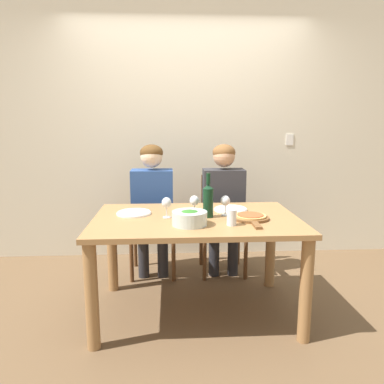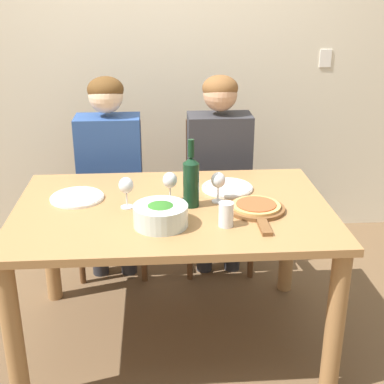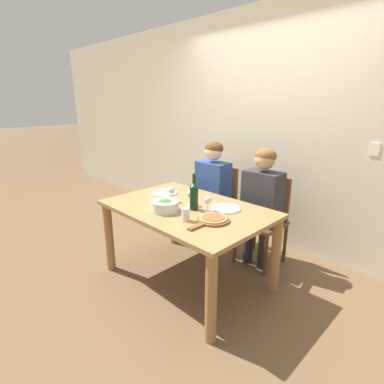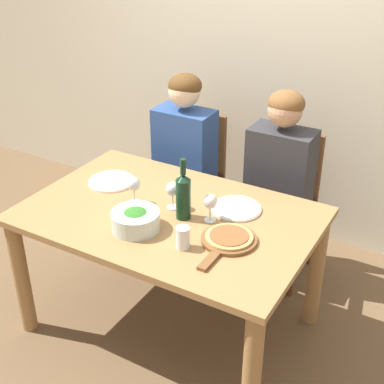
% 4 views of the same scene
% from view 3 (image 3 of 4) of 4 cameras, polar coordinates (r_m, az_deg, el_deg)
% --- Properties ---
extents(ground_plane, '(40.00, 40.00, 0.00)m').
position_cam_3_polar(ground_plane, '(3.06, -0.88, -16.12)').
color(ground_plane, brown).
extents(back_wall, '(10.00, 0.06, 2.70)m').
position_cam_3_polar(back_wall, '(3.64, 14.73, 11.37)').
color(back_wall, beige).
rests_on(back_wall, ground).
extents(dining_table, '(1.49, 0.98, 0.75)m').
position_cam_3_polar(dining_table, '(2.77, -0.94, -5.23)').
color(dining_table, '#9E7042').
rests_on(dining_table, ground).
extents(chair_left, '(0.42, 0.42, 0.92)m').
position_cam_3_polar(chair_left, '(3.62, 4.89, -1.91)').
color(chair_left, brown).
rests_on(chair_left, ground).
extents(chair_right, '(0.42, 0.42, 0.92)m').
position_cam_3_polar(chair_right, '(3.26, 13.81, -4.55)').
color(chair_right, brown).
rests_on(chair_right, ground).
extents(person_woman, '(0.47, 0.51, 1.24)m').
position_cam_3_polar(person_woman, '(3.47, 3.81, 1.48)').
color(person_woman, '#28282D').
rests_on(person_woman, ground).
extents(person_man, '(0.47, 0.51, 1.24)m').
position_cam_3_polar(person_man, '(3.09, 13.05, -0.90)').
color(person_man, '#28282D').
rests_on(person_man, ground).
extents(wine_bottle, '(0.08, 0.08, 0.33)m').
position_cam_3_polar(wine_bottle, '(2.63, 0.42, -0.67)').
color(wine_bottle, black).
rests_on(wine_bottle, dining_table).
extents(broccoli_bowl, '(0.24, 0.24, 0.10)m').
position_cam_3_polar(broccoli_bowl, '(2.62, -5.11, -2.63)').
color(broccoli_bowl, silver).
rests_on(broccoli_bowl, dining_table).
extents(dinner_plate_left, '(0.26, 0.26, 0.02)m').
position_cam_3_polar(dinner_plate_left, '(3.13, -5.19, -0.10)').
color(dinner_plate_left, white).
rests_on(dinner_plate_left, dining_table).
extents(dinner_plate_right, '(0.26, 0.26, 0.02)m').
position_cam_3_polar(dinner_plate_right, '(2.68, 6.47, -3.11)').
color(dinner_plate_right, white).
rests_on(dinner_plate_right, dining_table).
extents(pizza_on_board, '(0.27, 0.41, 0.04)m').
position_cam_3_polar(pizza_on_board, '(2.41, 3.92, -5.24)').
color(pizza_on_board, brown).
rests_on(pizza_on_board, dining_table).
extents(wine_glass_left, '(0.07, 0.07, 0.15)m').
position_cam_3_polar(wine_glass_left, '(2.84, -3.97, 0.16)').
color(wine_glass_left, silver).
rests_on(wine_glass_left, dining_table).
extents(wine_glass_right, '(0.07, 0.07, 0.15)m').
position_cam_3_polar(wine_glass_right, '(2.57, 3.07, -1.66)').
color(wine_glass_right, silver).
rests_on(wine_glass_right, dining_table).
extents(wine_glass_centre, '(0.07, 0.07, 0.15)m').
position_cam_3_polar(wine_glass_centre, '(2.74, -0.26, -0.49)').
color(wine_glass_centre, silver).
rests_on(wine_glass_centre, dining_table).
extents(water_tumbler, '(0.07, 0.07, 0.11)m').
position_cam_3_polar(water_tumbler, '(2.41, -1.23, -4.28)').
color(water_tumbler, silver).
rests_on(water_tumbler, dining_table).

